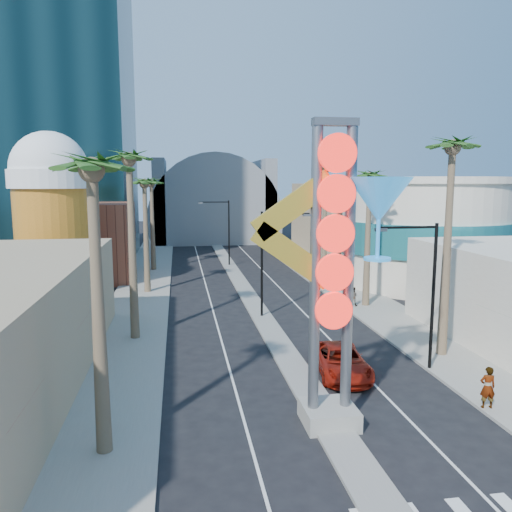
{
  "coord_description": "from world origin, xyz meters",
  "views": [
    {
      "loc": [
        -6.1,
        -16.08,
        10.06
      ],
      "look_at": [
        -0.25,
        21.22,
        4.53
      ],
      "focal_mm": 35.0,
      "sensor_mm": 36.0,
      "label": 1
    }
  ],
  "objects_px": {
    "pedestrian_b": "(353,296)",
    "neon_sign": "(352,252)",
    "pedestrian_a": "(488,387)",
    "red_pickup": "(341,361)"
  },
  "relations": [
    {
      "from": "neon_sign",
      "to": "pedestrian_b",
      "type": "distance_m",
      "value": 21.14
    },
    {
      "from": "pedestrian_b",
      "to": "pedestrian_a",
      "type": "bearing_deg",
      "value": 113.61
    },
    {
      "from": "red_pickup",
      "to": "neon_sign",
      "type": "bearing_deg",
      "value": -100.23
    },
    {
      "from": "neon_sign",
      "to": "red_pickup",
      "type": "height_order",
      "value": "neon_sign"
    },
    {
      "from": "pedestrian_b",
      "to": "neon_sign",
      "type": "bearing_deg",
      "value": 94.85
    },
    {
      "from": "neon_sign",
      "to": "pedestrian_a",
      "type": "bearing_deg",
      "value": 0.99
    },
    {
      "from": "red_pickup",
      "to": "pedestrian_a",
      "type": "bearing_deg",
      "value": -39.91
    },
    {
      "from": "neon_sign",
      "to": "pedestrian_b",
      "type": "xyz_separation_m",
      "value": [
        7.02,
        18.89,
        -6.38
      ]
    },
    {
      "from": "red_pickup",
      "to": "pedestrian_a",
      "type": "xyz_separation_m",
      "value": [
        5.06,
        -5.07,
        0.35
      ]
    },
    {
      "from": "red_pickup",
      "to": "pedestrian_b",
      "type": "height_order",
      "value": "pedestrian_b"
    }
  ]
}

